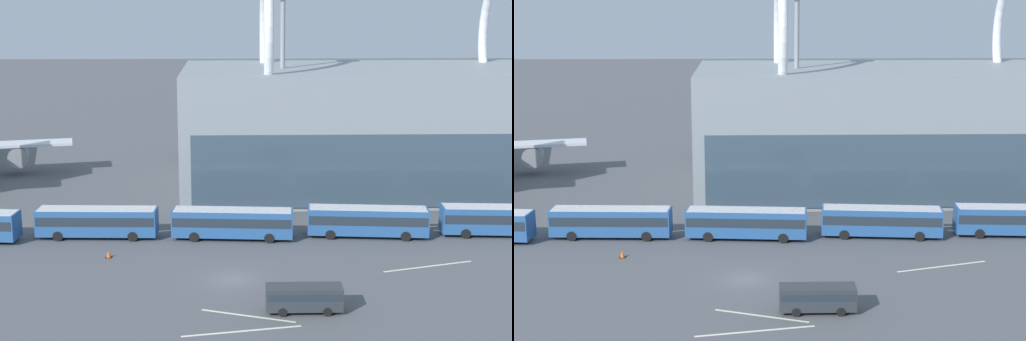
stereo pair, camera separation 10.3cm
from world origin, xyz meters
The scene contains 15 objects.
ground_plane centered at (0.00, 0.00, 0.00)m, with size 440.00×440.00×0.00m, color #515459.
airliner_at_gate_far centered at (12.71, 47.49, 4.65)m, with size 36.45×39.98×14.30m.
shuttle_bus_1 centered at (-13.47, 11.95, 1.78)m, with size 12.05×3.07×3.01m.
shuttle_bus_2 centered at (0.04, 11.18, 1.78)m, with size 12.12×3.55×3.01m.
shuttle_bus_3 centered at (13.55, 11.48, 1.78)m, with size 12.14×3.70×3.01m.
shuttle_bus_4 centered at (27.06, 11.53, 1.78)m, with size 12.10×3.40×3.01m.
service_van_foreground centered at (5.57, -7.14, 1.24)m, with size 5.87×2.02×2.08m.
floodlight_mast centered at (6.11, 31.13, 15.77)m, with size 2.47×2.47×24.37m.
lane_stripe_0 centered at (26.41, 11.68, 0.00)m, with size 11.81×0.25×0.01m, color silver.
lane_stripe_1 centered at (-3.54, 15.02, 0.00)m, with size 11.22×0.25×0.01m, color silver.
lane_stripe_2 centered at (1.23, -7.82, 0.00)m, with size 7.56×0.25×0.01m, color silver.
lane_stripe_3 centered at (21.14, 14.77, 0.00)m, with size 6.23×0.25×0.01m, color silver.
lane_stripe_4 centered at (17.61, 2.67, 0.00)m, with size 8.91×0.25×0.01m, color silver.
lane_stripe_5 centered at (0.75, -10.56, 0.00)m, with size 8.91×0.25×0.01m, color silver.
traffic_cone_0 centered at (-11.46, 5.90, 0.33)m, with size 0.62×0.62×0.69m.
Camera 2 is at (0.43, -63.42, 24.23)m, focal length 55.00 mm.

